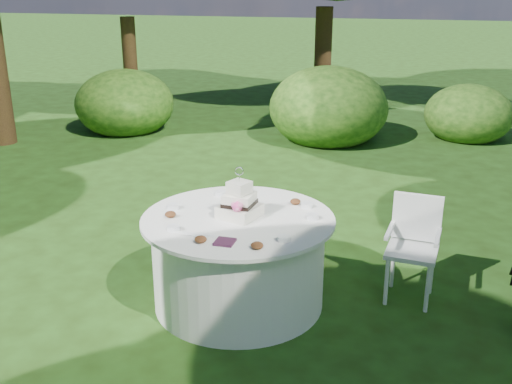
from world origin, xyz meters
TOP-DOWN VIEW (x-y plane):
  - ground at (0.00, 0.00)m, footprint 80.00×80.00m
  - napkins at (0.05, -0.50)m, footprint 0.14×0.14m
  - feather_plume at (-0.20, -0.42)m, footprint 0.48×0.07m
  - table at (0.00, 0.00)m, footprint 1.56×1.56m
  - cake at (0.01, 0.01)m, footprint 0.36×0.36m
  - chair at (1.38, 0.51)m, footprint 0.46×0.44m
  - votives at (0.04, 0.04)m, footprint 1.26×0.94m
  - petal_cups at (0.01, -0.20)m, footprint 1.00×1.04m

SIDE VIEW (x-z plane):
  - ground at x=0.00m, z-range 0.00..0.00m
  - table at x=0.00m, z-range 0.00..0.77m
  - chair at x=1.38m, z-range 0.07..0.96m
  - feather_plume at x=-0.20m, z-range 0.77..0.78m
  - napkins at x=0.05m, z-range 0.77..0.79m
  - votives at x=0.04m, z-range 0.77..0.81m
  - petal_cups at x=0.01m, z-range 0.77..0.82m
  - cake at x=0.01m, z-range 0.67..1.09m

